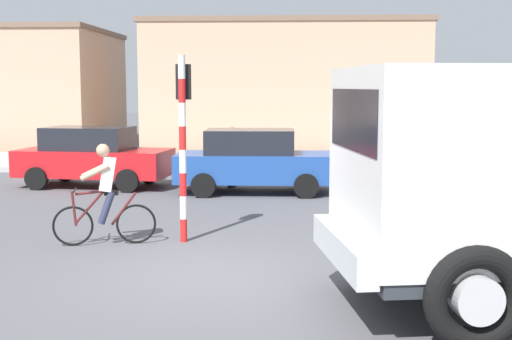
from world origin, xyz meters
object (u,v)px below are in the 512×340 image
cyclist (105,194)px  car_red_near (93,156)px  pedestrian_near_kerb (232,156)px  car_white_mid (254,161)px  traffic_light_pole (183,122)px

cyclist → car_red_near: cyclist is taller
pedestrian_near_kerb → car_red_near: bearing=-178.9°
cyclist → car_red_near: (-2.16, 6.81, -0.05)m
car_red_near → car_white_mid: same height
cyclist → car_red_near: 7.14m
traffic_light_pole → pedestrian_near_kerb: (0.27, 6.50, -1.22)m
traffic_light_pole → car_red_near: bearing=118.2°
traffic_light_pole → car_white_mid: size_ratio=0.80×
traffic_light_pole → cyclist: bearing=-163.9°
car_white_mid → pedestrian_near_kerb: (-0.65, 0.93, 0.03)m
traffic_light_pole → car_white_mid: bearing=80.6°
cyclist → pedestrian_near_kerb: size_ratio=1.06×
traffic_light_pole → car_red_near: (-3.45, 6.43, -1.25)m
car_white_mid → pedestrian_near_kerb: bearing=125.0°
car_red_near → pedestrian_near_kerb: size_ratio=2.58×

